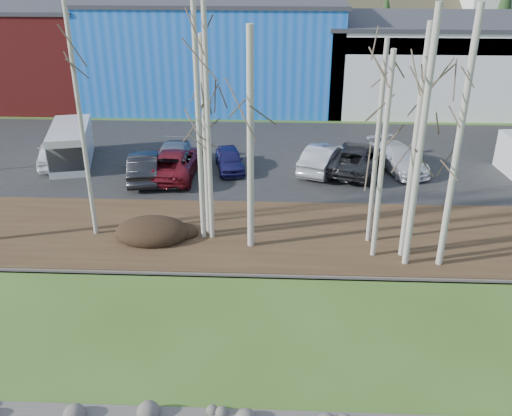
{
  "coord_description": "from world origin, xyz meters",
  "views": [
    {
      "loc": [
        -0.66,
        -9.2,
        12.97
      ],
      "look_at": [
        -1.6,
        12.38,
        2.5
      ],
      "focal_mm": 40.0,
      "sensor_mm": 36.0,
      "label": 1
    }
  ],
  "objects_px": {
    "car_3": "(173,161)",
    "van_grey": "(71,146)",
    "car_2": "(175,162)",
    "car_6": "(357,158)",
    "car_5": "(323,158)",
    "car_1": "(144,166)",
    "car_4": "(230,160)",
    "car_0": "(53,153)",
    "car_7": "(398,158)"
  },
  "relations": [
    {
      "from": "car_3",
      "to": "car_5",
      "type": "relative_size",
      "value": 1.13
    },
    {
      "from": "car_2",
      "to": "car_6",
      "type": "distance_m",
      "value": 10.74
    },
    {
      "from": "car_3",
      "to": "van_grey",
      "type": "height_order",
      "value": "van_grey"
    },
    {
      "from": "car_2",
      "to": "car_7",
      "type": "relative_size",
      "value": 1.16
    },
    {
      "from": "car_3",
      "to": "van_grey",
      "type": "distance_m",
      "value": 6.59
    },
    {
      "from": "car_0",
      "to": "car_6",
      "type": "bearing_deg",
      "value": 161.82
    },
    {
      "from": "car_1",
      "to": "car_4",
      "type": "distance_m",
      "value": 5.04
    },
    {
      "from": "car_0",
      "to": "car_6",
      "type": "distance_m",
      "value": 18.38
    },
    {
      "from": "car_3",
      "to": "car_7",
      "type": "distance_m",
      "value": 13.34
    },
    {
      "from": "car_4",
      "to": "car_7",
      "type": "relative_size",
      "value": 0.75
    },
    {
      "from": "car_7",
      "to": "van_grey",
      "type": "xyz_separation_m",
      "value": [
        -19.74,
        0.02,
        0.42
      ]
    },
    {
      "from": "car_2",
      "to": "car_4",
      "type": "xyz_separation_m",
      "value": [
        3.12,
        0.97,
        -0.16
      ]
    },
    {
      "from": "car_4",
      "to": "car_5",
      "type": "bearing_deg",
      "value": -10.28
    },
    {
      "from": "car_2",
      "to": "car_3",
      "type": "relative_size",
      "value": 1.06
    },
    {
      "from": "car_3",
      "to": "car_5",
      "type": "bearing_deg",
      "value": 2.54
    },
    {
      "from": "car_0",
      "to": "car_5",
      "type": "xyz_separation_m",
      "value": [
        16.38,
        -0.21,
        0.03
      ]
    },
    {
      "from": "car_4",
      "to": "car_5",
      "type": "xyz_separation_m",
      "value": [
        5.56,
        0.13,
        0.16
      ]
    },
    {
      "from": "car_1",
      "to": "van_grey",
      "type": "height_order",
      "value": "van_grey"
    },
    {
      "from": "car_1",
      "to": "car_7",
      "type": "height_order",
      "value": "car_1"
    },
    {
      "from": "car_7",
      "to": "van_grey",
      "type": "height_order",
      "value": "van_grey"
    },
    {
      "from": "car_0",
      "to": "car_6",
      "type": "relative_size",
      "value": 0.77
    },
    {
      "from": "van_grey",
      "to": "car_4",
      "type": "bearing_deg",
      "value": -16.08
    },
    {
      "from": "car_3",
      "to": "car_6",
      "type": "height_order",
      "value": "car_6"
    },
    {
      "from": "car_1",
      "to": "car_2",
      "type": "xyz_separation_m",
      "value": [
        1.65,
        0.62,
        0.02
      ]
    },
    {
      "from": "car_6",
      "to": "car_7",
      "type": "relative_size",
      "value": 1.16
    },
    {
      "from": "car_1",
      "to": "car_6",
      "type": "xyz_separation_m",
      "value": [
        12.33,
        1.77,
        0.02
      ]
    },
    {
      "from": "car_6",
      "to": "car_2",
      "type": "bearing_deg",
      "value": 26.72
    },
    {
      "from": "van_grey",
      "to": "car_6",
      "type": "bearing_deg",
      "value": -14.19
    },
    {
      "from": "car_4",
      "to": "van_grey",
      "type": "bearing_deg",
      "value": 165.33
    },
    {
      "from": "car_7",
      "to": "car_2",
      "type": "bearing_deg",
      "value": 165.98
    },
    {
      "from": "car_5",
      "to": "car_6",
      "type": "xyz_separation_m",
      "value": [
        2.0,
        0.04,
        0.01
      ]
    },
    {
      "from": "car_4",
      "to": "car_5",
      "type": "height_order",
      "value": "car_5"
    },
    {
      "from": "car_1",
      "to": "van_grey",
      "type": "bearing_deg",
      "value": -32.57
    },
    {
      "from": "car_2",
      "to": "car_0",
      "type": "bearing_deg",
      "value": -7.0
    },
    {
      "from": "car_1",
      "to": "car_5",
      "type": "distance_m",
      "value": 10.48
    },
    {
      "from": "car_0",
      "to": "car_7",
      "type": "height_order",
      "value": "car_0"
    },
    {
      "from": "car_5",
      "to": "car_6",
      "type": "bearing_deg",
      "value": -156.98
    },
    {
      "from": "car_5",
      "to": "car_2",
      "type": "bearing_deg",
      "value": 29.13
    },
    {
      "from": "car_3",
      "to": "car_4",
      "type": "height_order",
      "value": "car_3"
    },
    {
      "from": "car_1",
      "to": "car_7",
      "type": "xyz_separation_m",
      "value": [
        14.8,
        2.09,
        -0.06
      ]
    },
    {
      "from": "car_3",
      "to": "car_7",
      "type": "bearing_deg",
      "value": 2.11
    },
    {
      "from": "car_5",
      "to": "car_1",
      "type": "bearing_deg",
      "value": 31.38
    },
    {
      "from": "car_5",
      "to": "car_6",
      "type": "relative_size",
      "value": 0.84
    },
    {
      "from": "car_6",
      "to": "car_1",
      "type": "bearing_deg",
      "value": 28.76
    },
    {
      "from": "car_2",
      "to": "van_grey",
      "type": "distance_m",
      "value": 6.76
    },
    {
      "from": "car_0",
      "to": "van_grey",
      "type": "distance_m",
      "value": 1.18
    },
    {
      "from": "car_4",
      "to": "car_2",
      "type": "bearing_deg",
      "value": -174.41
    },
    {
      "from": "car_4",
      "to": "car_7",
      "type": "height_order",
      "value": "car_7"
    },
    {
      "from": "car_3",
      "to": "car_0",
      "type": "bearing_deg",
      "value": 168.37
    },
    {
      "from": "car_2",
      "to": "car_6",
      "type": "height_order",
      "value": "car_6"
    }
  ]
}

